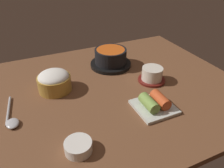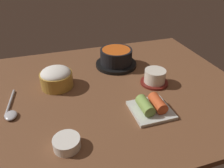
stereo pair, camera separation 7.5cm
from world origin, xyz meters
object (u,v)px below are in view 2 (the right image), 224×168
at_px(stone_pot, 116,58).
at_px(rice_bowl, 56,77).
at_px(tea_cup_with_saucer, 155,77).
at_px(spoon, 11,111).
at_px(kimchi_plate, 151,107).
at_px(side_bowl_near, 67,143).

height_order(stone_pot, rice_bowl, same).
height_order(rice_bowl, tea_cup_with_saucer, rice_bowl).
bearing_deg(spoon, stone_pot, 25.98).
xyz_separation_m(kimchi_plate, spoon, (-0.41, 0.12, -0.01)).
xyz_separation_m(rice_bowl, tea_cup_with_saucer, (0.35, -0.09, -0.01)).
xyz_separation_m(rice_bowl, spoon, (-0.15, -0.11, -0.03)).
bearing_deg(side_bowl_near, spoon, 128.05).
relative_size(tea_cup_with_saucer, kimchi_plate, 0.85).
bearing_deg(spoon, side_bowl_near, -51.95).
height_order(stone_pot, spoon, stone_pot).
distance_m(kimchi_plate, side_bowl_near, 0.27).
height_order(kimchi_plate, side_bowl_near, kimchi_plate).
bearing_deg(tea_cup_with_saucer, kimchi_plate, -120.50).
relative_size(tea_cup_with_saucer, side_bowl_near, 1.46).
xyz_separation_m(rice_bowl, kimchi_plate, (0.26, -0.23, -0.02)).
bearing_deg(tea_cup_with_saucer, rice_bowl, 165.49).
relative_size(rice_bowl, kimchi_plate, 0.97).
xyz_separation_m(stone_pot, kimchi_plate, (0.01, -0.32, -0.02)).
height_order(stone_pot, tea_cup_with_saucer, stone_pot).
xyz_separation_m(stone_pot, spoon, (-0.41, -0.20, -0.03)).
bearing_deg(kimchi_plate, stone_pot, 90.98).
distance_m(stone_pot, side_bowl_near, 0.47).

